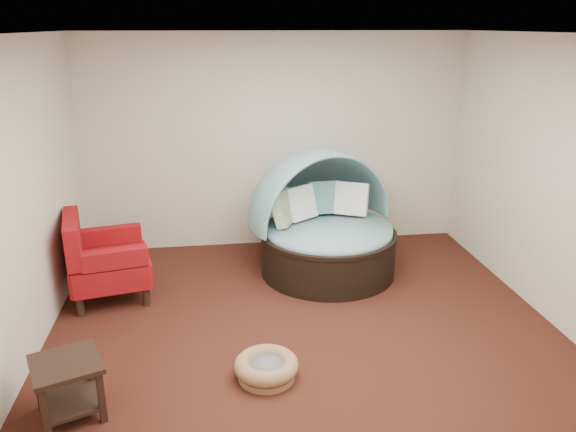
{
  "coord_description": "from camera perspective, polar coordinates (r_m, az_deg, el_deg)",
  "views": [
    {
      "loc": [
        -0.84,
        -4.74,
        2.87
      ],
      "look_at": [
        -0.1,
        0.6,
        1.03
      ],
      "focal_mm": 35.0,
      "sensor_mm": 36.0,
      "label": 1
    }
  ],
  "objects": [
    {
      "name": "floor",
      "position": [
        5.61,
        1.87,
        -11.92
      ],
      "size": [
        5.0,
        5.0,
        0.0
      ],
      "primitive_type": "plane",
      "color": "#451D13",
      "rests_on": "ground"
    },
    {
      "name": "wall_back",
      "position": [
        7.44,
        -1.29,
        7.48
      ],
      "size": [
        5.0,
        0.0,
        5.0
      ],
      "primitive_type": "plane",
      "rotation": [
        1.57,
        0.0,
        0.0
      ],
      "color": "beige",
      "rests_on": "floor"
    },
    {
      "name": "wall_front",
      "position": [
        2.81,
        11.04,
        -13.07
      ],
      "size": [
        5.0,
        0.0,
        5.0
      ],
      "primitive_type": "plane",
      "rotation": [
        -1.57,
        0.0,
        0.0
      ],
      "color": "beige",
      "rests_on": "floor"
    },
    {
      "name": "wall_left",
      "position": [
        5.24,
        -26.03,
        0.59
      ],
      "size": [
        0.0,
        5.0,
        5.0
      ],
      "primitive_type": "plane",
      "rotation": [
        1.57,
        0.0,
        1.57
      ],
      "color": "beige",
      "rests_on": "floor"
    },
    {
      "name": "wall_right",
      "position": [
        5.99,
        26.36,
        2.66
      ],
      "size": [
        0.0,
        5.0,
        5.0
      ],
      "primitive_type": "plane",
      "rotation": [
        1.57,
        0.0,
        -1.57
      ],
      "color": "beige",
      "rests_on": "floor"
    },
    {
      "name": "ceiling",
      "position": [
        4.82,
        2.24,
        18.02
      ],
      "size": [
        5.0,
        5.0,
        0.0
      ],
      "primitive_type": "plane",
      "rotation": [
        3.14,
        0.0,
        0.0
      ],
      "color": "white",
      "rests_on": "wall_back"
    },
    {
      "name": "canopy_daybed",
      "position": [
        6.73,
        3.73,
        -0.06
      ],
      "size": [
        2.11,
        2.08,
        1.49
      ],
      "rotation": [
        0.0,
        0.0,
        0.34
      ],
      "color": "black",
      "rests_on": "floor"
    },
    {
      "name": "pet_basket",
      "position": [
        4.96,
        -2.21,
        -15.13
      ],
      "size": [
        0.66,
        0.66,
        0.19
      ],
      "rotation": [
        0.0,
        0.0,
        0.22
      ],
      "color": "brown",
      "rests_on": "floor"
    },
    {
      "name": "red_armchair",
      "position": [
        6.42,
        -18.31,
        -4.25
      ],
      "size": [
        0.99,
        0.99,
        0.98
      ],
      "rotation": [
        0.0,
        0.0,
        0.21
      ],
      "color": "black",
      "rests_on": "floor"
    },
    {
      "name": "side_table",
      "position": [
        4.75,
        -21.46,
        -15.33
      ],
      "size": [
        0.64,
        0.64,
        0.47
      ],
      "rotation": [
        0.0,
        0.0,
        0.37
      ],
      "color": "black",
      "rests_on": "floor"
    }
  ]
}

